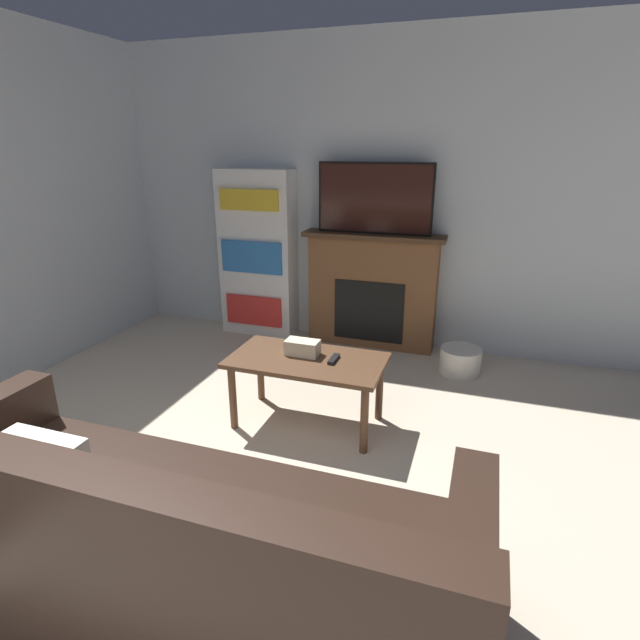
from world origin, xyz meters
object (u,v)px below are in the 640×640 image
Objects in this scene: fireplace at (372,290)px; coffee_table at (307,368)px; couch at (170,552)px; storage_basket at (460,361)px; tv at (375,198)px; bookshelf at (258,255)px.

coffee_table is at bearing -92.70° from fireplace.
coffee_table is (0.00, 1.54, 0.11)m from couch.
storage_basket is (0.92, 2.69, -0.19)m from couch.
tv is at bearing -90.00° from fireplace.
bookshelf is (-1.05, 3.04, 0.49)m from couch.
tv is at bearing 88.60° from couch.
fireplace reaches higher than coffee_table.
tv reaches higher than coffee_table.
storage_basket is (0.85, -0.36, -1.25)m from tv.
coffee_table is at bearing 89.91° from couch.
couch is 3.26m from bookshelf.
couch reaches higher than coffee_table.
tv is (-0.00, -0.02, 0.82)m from fireplace.
bookshelf is 2.12m from storage_basket.
tv is 1.00× the size of coffee_table.
coffee_table is (-0.07, -1.53, -0.12)m from fireplace.
couch is (-0.07, -3.05, -1.05)m from tv.
storage_basket is at bearing -24.08° from fireplace.
fireplace is at bearing 155.92° from storage_basket.
storage_basket is at bearing -22.96° from tv.
tv is 0.64× the size of bookshelf.
bookshelf is at bearing 109.10° from couch.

